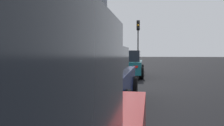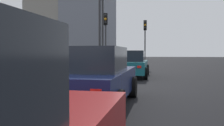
# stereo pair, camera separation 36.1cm
# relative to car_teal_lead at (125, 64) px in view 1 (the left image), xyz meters

# --- Properties ---
(car_teal_lead) EXTENTS (4.48, 2.13, 1.50)m
(car_teal_lead) POSITION_rel_car_teal_lead_xyz_m (0.00, 0.00, 0.00)
(car_teal_lead) COLOR #19606B
(car_teal_lead) RESTS_ON ground_plane
(car_navy_second) EXTENTS (4.44, 2.10, 1.53)m
(car_navy_second) POSITION_rel_car_teal_lead_xyz_m (-7.88, 0.25, 0.01)
(car_navy_second) COLOR #141E4C
(car_navy_second) RESTS_ON ground_plane
(traffic_light_near_left) EXTENTS (0.32, 0.28, 4.41)m
(traffic_light_near_left) POSITION_rel_car_teal_lead_xyz_m (4.66, 2.30, 2.43)
(traffic_light_near_left) COLOR #2D2D30
(traffic_light_near_left) RESTS_ON ground_plane
(traffic_light_near_right) EXTENTS (0.32, 0.30, 4.34)m
(traffic_light_near_right) POSITION_rel_car_teal_lead_xyz_m (8.71, -0.60, 2.38)
(traffic_light_near_right) COLOR #2D2D30
(traffic_light_near_right) RESTS_ON ground_plane
(street_lamp_kerbside) EXTENTS (0.56, 0.36, 6.57)m
(street_lamp_kerbside) POSITION_rel_car_teal_lead_xyz_m (6.61, 2.93, 3.19)
(street_lamp_kerbside) COLOR #2D2D30
(street_lamp_kerbside) RESTS_ON ground_plane
(street_lamp_far) EXTENTS (0.56, 0.36, 6.54)m
(street_lamp_far) POSITION_rel_car_teal_lead_xyz_m (3.02, 2.41, 3.18)
(street_lamp_far) COLOR #2D2D30
(street_lamp_far) RESTS_ON ground_plane
(building_facade_left) EXTENTS (12.38, 7.72, 15.34)m
(building_facade_left) POSITION_rel_car_teal_lead_xyz_m (30.48, 10.02, 6.94)
(building_facade_left) COLOR gray
(building_facade_left) RESTS_ON ground_plane
(building_facade_center) EXTENTS (9.55, 8.34, 15.68)m
(building_facade_center) POSITION_rel_car_teal_lead_xyz_m (29.19, 16.02, 7.11)
(building_facade_center) COLOR gray
(building_facade_center) RESTS_ON ground_plane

